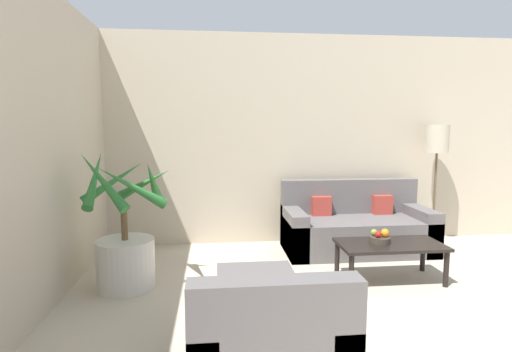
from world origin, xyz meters
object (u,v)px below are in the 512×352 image
Objects in this scene: sofa_loveseat at (356,228)px; apple_green at (374,232)px; armchair at (267,344)px; apple_red at (378,234)px; potted_palm at (125,245)px; floor_lamp at (437,146)px; fruit_bowl at (380,240)px; ottoman at (256,293)px; coffee_table at (390,248)px; orange_fruit at (385,233)px.

sofa_loveseat is 26.58× the size of apple_green.
sofa_loveseat is at bearing 59.90° from armchair.
apple_red is (-0.13, -0.98, 0.19)m from sofa_loveseat.
potted_palm reaches higher than apple_red.
floor_lamp is at bearing 46.25° from armchair.
apple_green is at bearing -0.28° from potted_palm.
fruit_bowl is 1.46m from ottoman.
fruit_bowl is 2.01m from armchair.
floor_lamp is at bearing 46.29° from coffee_table.
ottoman is (-1.27, -0.59, -0.30)m from apple_red.
ottoman is at bearing -144.97° from floor_lamp.
apple_red is (-1.25, -1.18, -0.81)m from floor_lamp.
sofa_loveseat is at bearing 83.73° from fruit_bowl.
apple_red is (2.43, -0.08, 0.06)m from potted_palm.
coffee_table is at bearing -1.86° from potted_palm.
floor_lamp is at bearing 41.16° from apple_green.
sofa_loveseat is 1.51m from floor_lamp.
potted_palm is 2.72m from sofa_loveseat.
floor_lamp is at bearing 9.85° from sofa_loveseat.
coffee_table is 0.19m from apple_red.
apple_red reaches higher than ottoman.
coffee_table is at bearing -27.14° from apple_green.
orange_fruit is 2.05m from armchair.
ottoman is (-1.30, -0.62, -0.23)m from fruit_bowl.
orange_fruit is (-0.06, -0.96, 0.20)m from sofa_loveseat.
fruit_bowl is (-1.22, -1.15, -0.87)m from floor_lamp.
coffee_table reaches higher than ottoman.
apple_green is (-1.26, -1.10, -0.81)m from floor_lamp.
floor_lamp is 1.88m from coffee_table.
orange_fruit is at bearing -135.41° from floor_lamp.
sofa_loveseat is 0.98m from coffee_table.
potted_palm reaches higher than sofa_loveseat.
orange_fruit is at bearing -31.04° from apple_green.
apple_red is 0.79× the size of orange_fruit.
ottoman is at bearing -155.02° from apple_red.
armchair is at bearing -129.52° from apple_green.
orange_fruit is (0.05, -0.01, 0.07)m from fruit_bowl.
apple_red is at bearing -179.60° from coffee_table.
orange_fruit is at bearing 13.62° from apple_red.
fruit_bowl is 2.52× the size of orange_fruit.
fruit_bowl is at bearing 48.74° from armchair.
sofa_loveseat is 0.94m from apple_green.
ottoman is at bearing 88.45° from armchair.
potted_palm is 1.49× the size of armchair.
sofa_loveseat is 2.84× the size of ottoman.
armchair reaches higher than fruit_bowl.
armchair reaches higher than orange_fruit.
sofa_loveseat is 0.97m from fruit_bowl.
armchair reaches higher than apple_green.
apple_red is 0.10× the size of ottoman.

